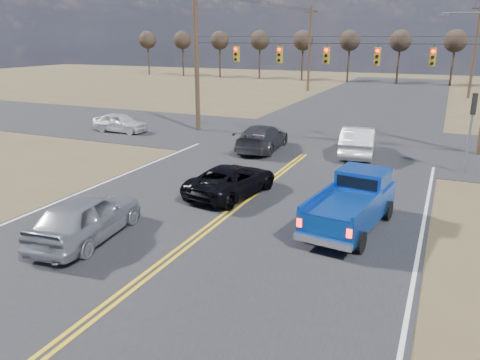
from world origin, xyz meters
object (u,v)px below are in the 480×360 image
at_px(silver_suv, 86,217).
at_px(black_suv, 232,180).
at_px(pickup_truck, 352,204).
at_px(cross_car_west, 120,123).
at_px(white_car_queue, 358,141).
at_px(dgrey_car_queue, 262,138).

xyz_separation_m(silver_suv, black_suv, (2.43, 6.03, -0.14)).
distance_m(pickup_truck, black_suv, 5.53).
bearing_deg(cross_car_west, silver_suv, -146.01).
bearing_deg(silver_suv, cross_car_west, -62.71).
relative_size(pickup_truck, black_suv, 1.11).
relative_size(pickup_truck, white_car_queue, 1.04).
bearing_deg(silver_suv, pickup_truck, -157.21).
bearing_deg(pickup_truck, white_car_queue, 106.75).
distance_m(silver_suv, cross_car_west, 18.40).
xyz_separation_m(pickup_truck, dgrey_car_queue, (-7.10, 9.70, -0.16)).
height_order(pickup_truck, cross_car_west, pickup_truck).
bearing_deg(pickup_truck, black_suv, 170.69).
xyz_separation_m(pickup_truck, white_car_queue, (-1.74, 10.67, -0.09)).
height_order(black_suv, dgrey_car_queue, dgrey_car_queue).
height_order(silver_suv, black_suv, silver_suv).
distance_m(white_car_queue, cross_car_west, 16.37).
height_order(black_suv, white_car_queue, white_car_queue).
xyz_separation_m(white_car_queue, cross_car_west, (-16.37, 0.08, -0.15)).
height_order(pickup_truck, white_car_queue, pickup_truck).
bearing_deg(black_suv, cross_car_west, -26.52).
distance_m(silver_suv, black_suv, 6.50).
height_order(pickup_truck, dgrey_car_queue, pickup_truck).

